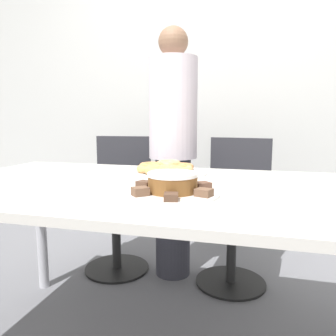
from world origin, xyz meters
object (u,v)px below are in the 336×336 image
object	(u,v)px
person_standing	(173,148)
office_chair_left	(118,206)
plate_donuts	(165,173)
plate_cake	(173,193)
frosted_cake	(173,182)
office_chair_right	(234,214)

from	to	relation	value
person_standing	office_chair_left	xyz separation A→B (m)	(-0.39, 0.02, -0.41)
office_chair_left	plate_donuts	distance (m)	0.82
person_standing	plate_cake	world-z (taller)	person_standing
person_standing	office_chair_left	world-z (taller)	person_standing
frosted_cake	plate_cake	bearing A→B (deg)	180.00
person_standing	office_chair_left	distance (m)	0.57
plate_cake	plate_donuts	xyz separation A→B (m)	(-0.14, 0.42, 0.00)
office_chair_left	plate_cake	size ratio (longest dim) A/B	2.83
office_chair_right	plate_donuts	xyz separation A→B (m)	(-0.30, -0.57, 0.34)
office_chair_left	person_standing	bearing A→B (deg)	-7.70
office_chair_right	plate_donuts	size ratio (longest dim) A/B	2.28
office_chair_right	plate_cake	distance (m)	1.05
frosted_cake	person_standing	bearing A→B (deg)	103.96
person_standing	office_chair_right	bearing A→B (deg)	2.34
office_chair_right	frosted_cake	xyz separation A→B (m)	(-0.16, -0.98, 0.38)
office_chair_left	office_chair_right	size ratio (longest dim) A/B	1.00
plate_donuts	frosted_cake	bearing A→B (deg)	-70.98
office_chair_left	office_chair_right	world-z (taller)	same
person_standing	plate_cake	distance (m)	1.00
plate_cake	office_chair_left	bearing A→B (deg)	122.89
person_standing	plate_donuts	distance (m)	0.56
office_chair_right	plate_cake	xyz separation A→B (m)	(-0.16, -0.98, 0.34)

